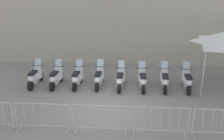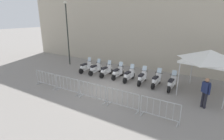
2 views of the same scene
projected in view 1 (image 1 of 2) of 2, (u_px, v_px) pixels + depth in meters
name	position (u px, v px, depth m)	size (l,w,h in m)	color
ground_plane	(105.00, 110.00, 10.64)	(120.00, 120.00, 0.00)	gray
motorcycle_0	(35.00, 77.00, 12.88)	(0.59, 1.72, 1.24)	black
motorcycle_1	(56.00, 78.00, 12.79)	(0.58, 1.73, 1.24)	black
motorcycle_2	(77.00, 78.00, 12.76)	(0.60, 1.72, 1.24)	black
motorcycle_3	(99.00, 78.00, 12.75)	(0.61, 1.72, 1.24)	black
motorcycle_4	(120.00, 80.00, 12.56)	(0.60, 1.72, 1.24)	black
motorcycle_5	(143.00, 80.00, 12.50)	(0.70, 1.71, 1.24)	black
motorcycle_6	(165.00, 81.00, 12.46)	(0.60, 1.72, 1.24)	black
motorcycle_7	(187.00, 81.00, 12.39)	(0.62, 1.72, 1.24)	black
barrier_segment_1	(42.00, 117.00, 9.07)	(1.92, 0.74, 1.07)	#B2B5B7
barrier_segment_2	(100.00, 119.00, 8.94)	(1.92, 0.74, 1.07)	#B2B5B7
barrier_segment_3	(160.00, 122.00, 8.80)	(1.92, 0.74, 1.07)	#B2B5B7
barrier_segment_4	(222.00, 124.00, 8.67)	(1.92, 0.74, 1.07)	#B2B5B7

